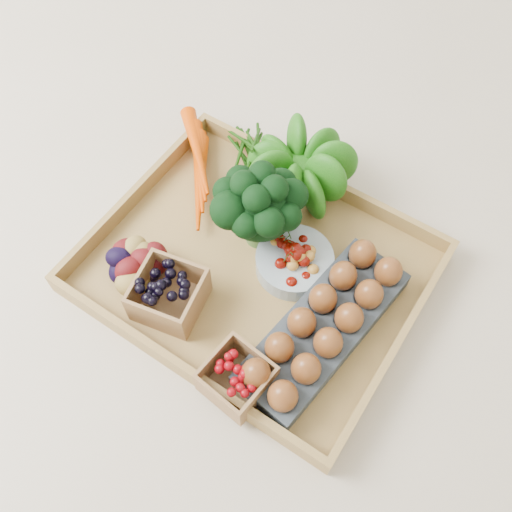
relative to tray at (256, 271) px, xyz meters
The scene contains 10 objects.
ground 0.01m from the tray, ahead, with size 4.00×4.00×0.00m, color beige.
tray is the anchor object (origin of this frame).
carrots 0.24m from the tray, 149.77° to the left, with size 0.21×0.15×0.05m, color #D23F00, non-canonical shape.
lettuce 0.21m from the tray, 99.50° to the left, with size 0.13×0.13×0.13m, color #0D480B.
broccoli 0.10m from the tray, 119.01° to the left, with size 0.16×0.16×0.13m, color black, non-canonical shape.
cherry_bowl 0.07m from the tray, 36.86° to the left, with size 0.13×0.13×0.04m, color #8C9EA5.
egg_carton 0.16m from the tray, 14.42° to the right, with size 0.11×0.33×0.04m, color #384048.
potatoes 0.22m from the tray, 146.80° to the right, with size 0.13×0.13×0.07m, color #450B0D, non-canonical shape.
punnet_blackberry 0.16m from the tray, 121.18° to the right, with size 0.11×0.11×0.07m, color black.
punnet_raspberry 0.21m from the tray, 64.41° to the right, with size 0.09×0.09×0.06m, color maroon.
Camera 1 is at (0.27, -0.40, 0.89)m, focal length 40.00 mm.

